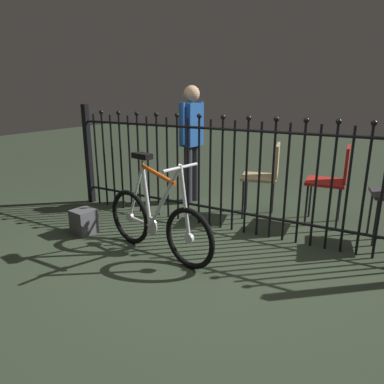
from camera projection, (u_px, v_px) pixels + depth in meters
The scene contains 7 objects.
ground_plane at pixel (196, 259), 3.25m from camera, with size 20.00×20.00×0.00m, color #2E3928.
iron_fence at pixel (227, 171), 3.78m from camera, with size 4.25×0.07×1.31m.
bicycle at pixel (157, 221), 3.26m from camera, with size 1.32×0.43×0.94m.
chair_tan at pixel (267, 172), 4.20m from camera, with size 0.50×0.49×0.89m.
chair_red at pixel (334, 177), 3.93m from camera, with size 0.45×0.44×0.91m.
person_visitor at pixel (192, 135), 4.67m from camera, with size 0.21×0.47×1.54m.
display_crate at pixel (84, 221), 3.81m from camera, with size 0.22×0.22×0.26m, color #4C4C51.
Camera 1 is at (1.42, -2.59, 1.49)m, focal length 33.29 mm.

